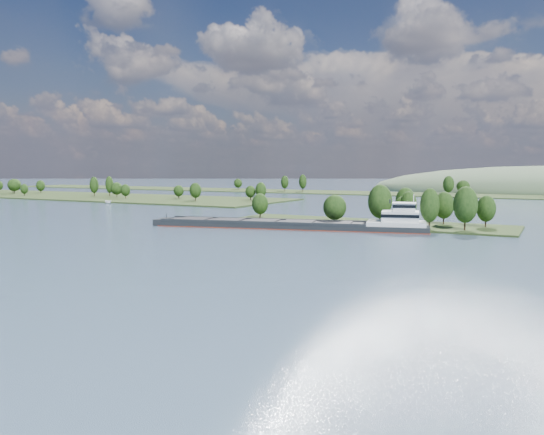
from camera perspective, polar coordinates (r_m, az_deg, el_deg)
The scene contains 6 objects.
ground at distance 134.78m, azimuth 1.99°, elevation -3.09°, with size 1800.00×1800.00×0.00m, color #3D516B.
tree_island at distance 186.69m, azimuth 12.04°, elevation 0.44°, with size 100.00×31.60×14.94m.
left_bank at distance 388.25m, azimuth -19.60°, elevation 2.22°, with size 300.00×80.00×15.18m.
back_shoreline at distance 402.53m, azimuth 21.44°, elevation 2.26°, with size 900.00×60.00×15.27m.
cargo_barge at distance 173.85m, azimuth 3.62°, elevation -0.68°, with size 91.75×31.99×12.41m.
motorboat at distance 308.40m, azimuth -17.20°, elevation 1.61°, with size 1.95×5.19×2.01m, color silver.
Camera 1 is at (59.24, 0.56, 19.72)m, focal length 35.00 mm.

